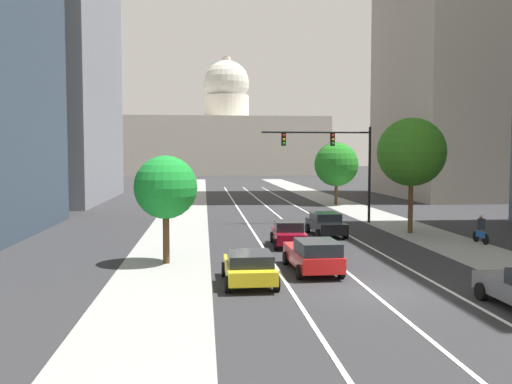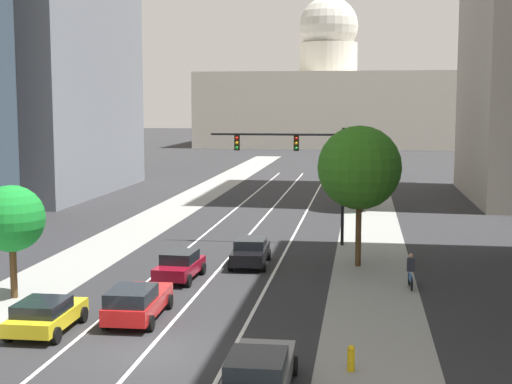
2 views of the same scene
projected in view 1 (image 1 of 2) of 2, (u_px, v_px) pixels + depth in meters
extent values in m
plane|color=#2B2B2D|center=(262.00, 203.00, 61.15)|extent=(400.00, 400.00, 0.00)
cube|color=gray|center=(185.00, 208.00, 55.42)|extent=(4.27, 130.00, 0.01)
cube|color=gray|center=(348.00, 207.00, 56.95)|extent=(4.27, 130.00, 0.01)
cube|color=white|center=(245.00, 219.00, 45.96)|extent=(0.16, 90.00, 0.01)
cube|color=white|center=(281.00, 218.00, 46.25)|extent=(0.16, 90.00, 0.01)
cube|color=white|center=(318.00, 218.00, 46.53)|extent=(0.16, 90.00, 0.01)
cube|color=gray|center=(26.00, 33.00, 63.01)|extent=(17.53, 25.37, 38.13)
cube|color=beige|center=(227.00, 147.00, 154.12)|extent=(52.53, 28.19, 15.18)
cylinder|color=beige|center=(227.00, 107.00, 153.41)|extent=(12.15, 12.15, 6.37)
sphere|color=beige|center=(227.00, 83.00, 152.97)|extent=(12.34, 12.34, 12.34)
cylinder|color=beige|center=(227.00, 63.00, 152.60)|extent=(2.22, 2.22, 3.09)
cylinder|color=black|center=(481.00, 291.00, 20.24)|extent=(0.23, 0.64, 0.64)
cube|color=black|center=(326.00, 226.00, 36.37)|extent=(1.93, 4.46, 0.66)
cube|color=black|center=(325.00, 217.00, 36.48)|extent=(1.71, 2.29, 0.51)
cylinder|color=black|center=(308.00, 228.00, 37.76)|extent=(0.24, 0.65, 0.64)
cylinder|color=black|center=(333.00, 228.00, 37.99)|extent=(0.24, 0.65, 0.64)
cylinder|color=black|center=(318.00, 234.00, 34.80)|extent=(0.24, 0.65, 0.64)
cylinder|color=black|center=(346.00, 234.00, 35.02)|extent=(0.24, 0.65, 0.64)
cube|color=maroon|center=(289.00, 236.00, 32.22)|extent=(1.89, 4.08, 0.59)
cube|color=black|center=(289.00, 226.00, 32.24)|extent=(1.66, 2.08, 0.54)
cylinder|color=black|center=(272.00, 237.00, 33.55)|extent=(0.25, 0.65, 0.64)
cylinder|color=black|center=(300.00, 237.00, 33.63)|extent=(0.25, 0.65, 0.64)
cylinder|color=black|center=(276.00, 245.00, 30.84)|extent=(0.25, 0.65, 0.64)
cylinder|color=black|center=(306.00, 244.00, 30.92)|extent=(0.25, 0.65, 0.64)
cube|color=red|center=(312.00, 257.00, 25.30)|extent=(1.97, 4.84, 0.67)
cube|color=black|center=(318.00, 247.00, 24.18)|extent=(1.75, 2.38, 0.56)
cylinder|color=black|center=(286.00, 258.00, 26.82)|extent=(0.24, 0.65, 0.64)
cylinder|color=black|center=(323.00, 257.00, 27.05)|extent=(0.24, 0.65, 0.64)
cylinder|color=black|center=(299.00, 272.00, 23.60)|extent=(0.24, 0.65, 0.64)
cylinder|color=black|center=(341.00, 271.00, 23.83)|extent=(0.24, 0.65, 0.64)
cube|color=yellow|center=(249.00, 269.00, 22.81)|extent=(1.92, 4.12, 0.55)
cube|color=black|center=(250.00, 259.00, 22.36)|extent=(1.75, 2.14, 0.48)
cylinder|color=black|center=(224.00, 269.00, 24.12)|extent=(0.23, 0.64, 0.64)
cylinder|color=black|center=(268.00, 269.00, 24.31)|extent=(0.23, 0.64, 0.64)
cylinder|color=black|center=(228.00, 284.00, 21.35)|extent=(0.23, 0.64, 0.64)
cylinder|color=black|center=(276.00, 283.00, 21.54)|extent=(0.23, 0.64, 0.64)
cylinder|color=black|center=(369.00, 175.00, 43.20)|extent=(0.20, 0.20, 7.43)
cylinder|color=black|center=(316.00, 132.00, 42.60)|extent=(8.41, 0.14, 0.14)
cube|color=black|center=(332.00, 140.00, 42.75)|extent=(0.32, 0.28, 0.96)
sphere|color=red|center=(333.00, 136.00, 42.58)|extent=(0.20, 0.20, 0.20)
sphere|color=orange|center=(333.00, 140.00, 42.60)|extent=(0.20, 0.20, 0.20)
sphere|color=green|center=(333.00, 143.00, 42.62)|extent=(0.20, 0.20, 0.20)
cube|color=black|center=(284.00, 139.00, 42.40)|extent=(0.32, 0.28, 0.96)
sphere|color=red|center=(284.00, 135.00, 42.23)|extent=(0.20, 0.20, 0.20)
sphere|color=orange|center=(284.00, 139.00, 42.25)|extent=(0.20, 0.20, 0.20)
sphere|color=green|center=(284.00, 143.00, 42.27)|extent=(0.20, 0.20, 0.20)
cylinder|color=black|center=(485.00, 239.00, 32.68)|extent=(0.09, 0.66, 0.66)
cylinder|color=black|center=(476.00, 237.00, 33.71)|extent=(0.09, 0.66, 0.66)
cube|color=#1959B2|center=(481.00, 234.00, 33.18)|extent=(0.12, 1.00, 0.36)
cube|color=#262833|center=(481.00, 224.00, 33.09)|extent=(0.38, 0.30, 0.64)
sphere|color=tan|center=(481.00, 217.00, 33.13)|extent=(0.22, 0.22, 0.22)
cylinder|color=#51381E|center=(411.00, 205.00, 37.48)|extent=(0.32, 0.32, 3.86)
sphere|color=#2E6C19|center=(412.00, 152.00, 37.25)|extent=(4.58, 4.58, 4.58)
cylinder|color=#51381E|center=(166.00, 236.00, 27.03)|extent=(0.32, 0.32, 2.64)
sphere|color=#1A892E|center=(166.00, 187.00, 26.88)|extent=(3.06, 3.06, 3.06)
cylinder|color=#51381E|center=(336.00, 192.00, 59.09)|extent=(0.32, 0.32, 2.65)
sphere|color=#227A20|center=(336.00, 164.00, 58.90)|extent=(4.64, 4.64, 4.64)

